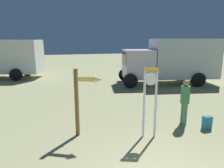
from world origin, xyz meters
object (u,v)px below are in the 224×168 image
at_px(box_truck_near, 172,60).
at_px(arrow_sign, 85,92).
at_px(box_truck_far, 2,58).
at_px(person_near_clock, 185,100).
at_px(backpack, 207,123).
at_px(standing_clock, 150,96).

bearing_deg(box_truck_near, arrow_sign, -138.05).
xyz_separation_m(arrow_sign, box_truck_near, (6.98, 6.27, 0.21)).
relative_size(box_truck_near, box_truck_far, 0.98).
bearing_deg(person_near_clock, arrow_sign, 179.10).
bearing_deg(arrow_sign, person_near_clock, -0.90).
bearing_deg(arrow_sign, backpack, -8.89).
distance_m(arrow_sign, box_truck_far, 12.68).
relative_size(person_near_clock, box_truck_near, 0.24).
relative_size(standing_clock, box_truck_far, 0.32).
bearing_deg(arrow_sign, box_truck_near, 41.95).
bearing_deg(box_truck_near, standing_clock, -126.62).
bearing_deg(backpack, standing_clock, 178.87).
bearing_deg(person_near_clock, box_truck_far, 124.64).
bearing_deg(box_truck_near, box_truck_far, 154.65).
height_order(backpack, box_truck_near, box_truck_near).
bearing_deg(person_near_clock, backpack, -47.97).
relative_size(standing_clock, backpack, 4.82).
height_order(arrow_sign, backpack, arrow_sign).
xyz_separation_m(backpack, box_truck_near, (2.94, 6.90, 1.41)).
bearing_deg(person_near_clock, standing_clock, -161.95).
relative_size(standing_clock, person_near_clock, 1.34).
xyz_separation_m(person_near_clock, box_truck_far, (-8.18, 11.84, 0.70)).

